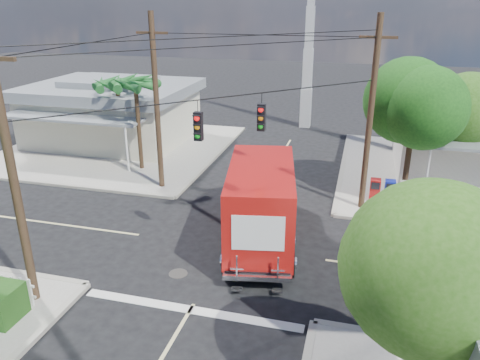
% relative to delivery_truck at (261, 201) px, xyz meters
% --- Properties ---
extents(ground, '(120.00, 120.00, 0.00)m').
position_rel_delivery_truck_xyz_m(ground, '(-1.17, -1.01, -1.77)').
color(ground, black).
rests_on(ground, ground).
extents(sidewalk_ne, '(14.12, 14.12, 0.14)m').
position_rel_delivery_truck_xyz_m(sidewalk_ne, '(9.71, 9.87, -1.70)').
color(sidewalk_ne, '#9E988E').
rests_on(sidewalk_ne, ground).
extents(sidewalk_nw, '(14.12, 14.12, 0.14)m').
position_rel_delivery_truck_xyz_m(sidewalk_nw, '(-12.05, 9.87, -1.70)').
color(sidewalk_nw, '#9E988E').
rests_on(sidewalk_nw, ground).
extents(road_markings, '(32.00, 32.00, 0.01)m').
position_rel_delivery_truck_xyz_m(road_markings, '(-1.17, -2.48, -1.77)').
color(road_markings, beige).
rests_on(road_markings, ground).
extents(building_nw, '(10.80, 10.20, 4.30)m').
position_rel_delivery_truck_xyz_m(building_nw, '(-13.17, 11.45, 0.45)').
color(building_nw, beige).
rests_on(building_nw, sidewalk_nw).
extents(radio_tower, '(0.80, 0.80, 17.00)m').
position_rel_delivery_truck_xyz_m(radio_tower, '(-0.67, 18.99, 3.87)').
color(radio_tower, silver).
rests_on(radio_tower, ground).
extents(tree_ne_front, '(4.21, 4.14, 6.66)m').
position_rel_delivery_truck_xyz_m(tree_ne_front, '(6.04, 5.75, 2.99)').
color(tree_ne_front, '#422D1C').
rests_on(tree_ne_front, sidewalk_ne).
extents(tree_ne_back, '(3.77, 3.66, 5.82)m').
position_rel_delivery_truck_xyz_m(tree_ne_back, '(8.64, 7.95, 2.41)').
color(tree_ne_back, '#422D1C').
rests_on(tree_ne_back, sidewalk_ne).
extents(tree_se, '(3.67, 3.54, 5.62)m').
position_rel_delivery_truck_xyz_m(tree_se, '(5.84, -8.25, 2.27)').
color(tree_se, '#422D1C').
rests_on(tree_se, sidewalk_se).
extents(palm_nw_front, '(3.01, 3.08, 5.59)m').
position_rel_delivery_truck_xyz_m(palm_nw_front, '(-8.67, 6.49, 3.27)').
color(palm_nw_front, '#422D1C').
rests_on(palm_nw_front, sidewalk_nw).
extents(palm_nw_back, '(3.01, 3.08, 5.19)m').
position_rel_delivery_truck_xyz_m(palm_nw_back, '(-10.67, 7.99, 2.90)').
color(palm_nw_back, '#422D1C').
rests_on(palm_nw_back, sidewalk_nw).
extents(utility_poles, '(12.00, 10.68, 9.00)m').
position_rel_delivery_truck_xyz_m(utility_poles, '(-2.75, 0.59, 2.90)').
color(utility_poles, '#473321').
rests_on(utility_poles, ground).
extents(vending_boxes, '(1.90, 0.50, 1.10)m').
position_rel_delivery_truck_xyz_m(vending_boxes, '(5.33, 5.19, -1.08)').
color(vending_boxes, '#A41413').
rests_on(vending_boxes, sidewalk_ne).
extents(delivery_truck, '(3.86, 8.36, 3.49)m').
position_rel_delivery_truck_xyz_m(delivery_truck, '(0.00, 0.00, 0.00)').
color(delivery_truck, black).
rests_on(delivery_truck, ground).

